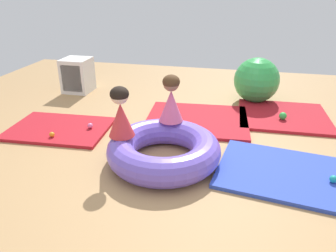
% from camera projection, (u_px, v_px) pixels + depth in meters
% --- Properties ---
extents(ground_plane, '(8.00, 8.00, 0.00)m').
position_uv_depth(ground_plane, '(173.00, 162.00, 3.38)').
color(ground_plane, tan).
extents(gym_mat_front, '(1.89, 1.22, 0.04)m').
position_uv_depth(gym_mat_front, '(312.00, 178.00, 3.07)').
color(gym_mat_front, '#2D47B7').
rests_on(gym_mat_front, ground).
extents(gym_mat_near_right, '(1.27, 0.92, 0.04)m').
position_uv_depth(gym_mat_near_right, '(60.00, 129.00, 4.09)').
color(gym_mat_near_right, '#B21923').
rests_on(gym_mat_near_right, ground).
extents(gym_mat_near_left, '(1.22, 1.12, 0.04)m').
position_uv_depth(gym_mat_near_left, '(283.00, 116.00, 4.47)').
color(gym_mat_near_left, '#B21923').
rests_on(gym_mat_near_left, ground).
extents(gym_mat_far_left, '(1.42, 1.21, 0.04)m').
position_uv_depth(gym_mat_far_left, '(197.00, 120.00, 4.35)').
color(gym_mat_far_left, '#B21923').
rests_on(gym_mat_far_left, ground).
extents(inflatable_cushion, '(1.18, 1.18, 0.29)m').
position_uv_depth(inflatable_cushion, '(164.00, 150.00, 3.32)').
color(inflatable_cushion, '#7056D1').
rests_on(inflatable_cushion, ground).
extents(child_in_pink, '(0.28, 0.28, 0.53)m').
position_uv_depth(child_in_pink, '(171.00, 99.00, 3.54)').
color(child_in_pink, '#E5608E').
rests_on(child_in_pink, inflatable_cushion).
extents(child_in_red, '(0.35, 0.35, 0.52)m').
position_uv_depth(child_in_red, '(121.00, 112.00, 3.19)').
color(child_in_red, red).
rests_on(child_in_red, inflatable_cushion).
extents(play_ball_green, '(0.10, 0.10, 0.10)m').
position_uv_depth(play_ball_green, '(283.00, 116.00, 4.29)').
color(play_ball_green, green).
rests_on(play_ball_green, gym_mat_near_left).
extents(play_ball_teal, '(0.07, 0.07, 0.07)m').
position_uv_depth(play_ball_teal, '(333.00, 179.00, 2.96)').
color(play_ball_teal, teal).
rests_on(play_ball_teal, gym_mat_front).
extents(play_ball_orange, '(0.06, 0.06, 0.06)m').
position_uv_depth(play_ball_orange, '(52.00, 134.00, 3.82)').
color(play_ball_orange, orange).
rests_on(play_ball_orange, gym_mat_near_right).
extents(play_ball_yellow, '(0.07, 0.07, 0.07)m').
position_uv_depth(play_ball_yellow, '(192.00, 128.00, 3.97)').
color(play_ball_yellow, yellow).
rests_on(play_ball_yellow, gym_mat_far_left).
extents(play_ball_pink, '(0.07, 0.07, 0.07)m').
position_uv_depth(play_ball_pink, '(90.00, 126.00, 4.04)').
color(play_ball_pink, pink).
rests_on(play_ball_pink, gym_mat_near_right).
extents(exercise_ball_large, '(0.69, 0.69, 0.69)m').
position_uv_depth(exercise_ball_large, '(257.00, 80.00, 4.92)').
color(exercise_ball_large, green).
rests_on(exercise_ball_large, ground).
extents(storage_cube, '(0.44, 0.44, 0.56)m').
position_uv_depth(storage_cube, '(77.00, 76.00, 5.39)').
color(storage_cube, silver).
rests_on(storage_cube, ground).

